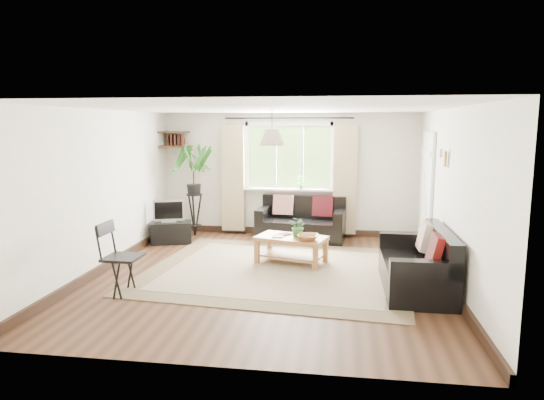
# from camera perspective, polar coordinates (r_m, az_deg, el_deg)

# --- Properties ---
(floor) EXTENTS (5.50, 5.50, 0.00)m
(floor) POSITION_cam_1_polar(r_m,az_deg,el_deg) (7.16, -0.46, -8.83)
(floor) COLOR black
(floor) RESTS_ON ground
(ceiling) EXTENTS (5.50, 5.50, 0.00)m
(ceiling) POSITION_cam_1_polar(r_m,az_deg,el_deg) (6.82, -0.49, 10.76)
(ceiling) COLOR white
(ceiling) RESTS_ON floor
(wall_back) EXTENTS (5.00, 0.02, 2.40)m
(wall_back) POSITION_cam_1_polar(r_m,az_deg,el_deg) (9.60, 1.99, 3.02)
(wall_back) COLOR white
(wall_back) RESTS_ON floor
(wall_front) EXTENTS (5.00, 0.02, 2.40)m
(wall_front) POSITION_cam_1_polar(r_m,az_deg,el_deg) (4.23, -6.08, -4.49)
(wall_front) COLOR white
(wall_front) RESTS_ON floor
(wall_left) EXTENTS (0.02, 5.50, 2.40)m
(wall_left) POSITION_cam_1_polar(r_m,az_deg,el_deg) (7.67, -19.28, 1.06)
(wall_left) COLOR white
(wall_left) RESTS_ON floor
(wall_right) EXTENTS (0.02, 5.50, 2.40)m
(wall_right) POSITION_cam_1_polar(r_m,az_deg,el_deg) (6.97, 20.30, 0.27)
(wall_right) COLOR white
(wall_right) RESTS_ON floor
(rug) EXTENTS (4.11, 3.62, 0.02)m
(rug) POSITION_cam_1_polar(r_m,az_deg,el_deg) (7.36, 0.68, -8.23)
(rug) COLOR beige
(rug) RESTS_ON floor
(window) EXTENTS (2.50, 0.16, 2.16)m
(window) POSITION_cam_1_polar(r_m,az_deg,el_deg) (9.53, 1.98, 5.09)
(window) COLOR white
(window) RESTS_ON wall_back
(door) EXTENTS (0.06, 0.96, 2.06)m
(door) POSITION_cam_1_polar(r_m,az_deg,el_deg) (8.64, 17.71, 0.63)
(door) COLOR silver
(door) RESTS_ON wall_right
(corner_shelf) EXTENTS (0.50, 0.50, 0.34)m
(corner_shelf) POSITION_cam_1_polar(r_m,az_deg,el_deg) (9.81, -11.43, 7.02)
(corner_shelf) COLOR black
(corner_shelf) RESTS_ON wall_back
(pendant_lamp) EXTENTS (0.36, 0.36, 0.54)m
(pendant_lamp) POSITION_cam_1_polar(r_m,az_deg,el_deg) (7.21, 0.00, 7.87)
(pendant_lamp) COLOR beige
(pendant_lamp) RESTS_ON ceiling
(wall_sconce) EXTENTS (0.12, 0.12, 0.28)m
(wall_sconce) POSITION_cam_1_polar(r_m,az_deg,el_deg) (7.19, 19.49, 4.89)
(wall_sconce) COLOR beige
(wall_sconce) RESTS_ON wall_right
(sofa_back) EXTENTS (1.71, 0.97, 0.77)m
(sofa_back) POSITION_cam_1_polar(r_m,az_deg,el_deg) (9.23, 3.45, -2.34)
(sofa_back) COLOR black
(sofa_back) RESTS_ON floor
(sofa_right) EXTENTS (1.66, 0.83, 0.78)m
(sofa_right) POSITION_cam_1_polar(r_m,az_deg,el_deg) (6.73, 16.55, -6.91)
(sofa_right) COLOR black
(sofa_right) RESTS_ON floor
(coffee_table) EXTENTS (1.19, 0.86, 0.44)m
(coffee_table) POSITION_cam_1_polar(r_m,az_deg,el_deg) (7.67, 2.29, -5.91)
(coffee_table) COLOR olive
(coffee_table) RESTS_ON floor
(table_plant) EXTENTS (0.37, 0.35, 0.32)m
(table_plant) POSITION_cam_1_polar(r_m,az_deg,el_deg) (7.60, 3.13, -3.15)
(table_plant) COLOR #2B6629
(table_plant) RESTS_ON coffee_table
(bowl) EXTENTS (0.35, 0.35, 0.08)m
(bowl) POSITION_cam_1_polar(r_m,az_deg,el_deg) (7.41, 4.25, -4.38)
(bowl) COLOR #9D6B36
(bowl) RESTS_ON coffee_table
(book_a) EXTENTS (0.17, 0.24, 0.02)m
(book_a) POSITION_cam_1_polar(r_m,az_deg,el_deg) (7.64, 0.12, -4.21)
(book_a) COLOR silver
(book_a) RESTS_ON coffee_table
(book_b) EXTENTS (0.26, 0.26, 0.02)m
(book_b) POSITION_cam_1_polar(r_m,az_deg,el_deg) (7.80, 1.16, -3.92)
(book_b) COLOR brown
(book_b) RESTS_ON coffee_table
(tv_stand) EXTENTS (0.82, 0.61, 0.39)m
(tv_stand) POSITION_cam_1_polar(r_m,az_deg,el_deg) (9.20, -11.75, -3.74)
(tv_stand) COLOR black
(tv_stand) RESTS_ON floor
(tv) EXTENTS (0.59, 0.35, 0.43)m
(tv) POSITION_cam_1_polar(r_m,az_deg,el_deg) (9.14, -12.06, -1.21)
(tv) COLOR #A5A5AA
(tv) RESTS_ON tv_stand
(palm_stand) EXTENTS (0.87, 0.87, 1.80)m
(palm_stand) POSITION_cam_1_polar(r_m,az_deg,el_deg) (9.60, -9.17, 1.12)
(palm_stand) COLOR black
(palm_stand) RESTS_ON floor
(folding_chair) EXTENTS (0.49, 0.49, 0.94)m
(folding_chair) POSITION_cam_1_polar(r_m,az_deg,el_deg) (6.55, -17.12, -6.61)
(folding_chair) COLOR black
(folding_chair) RESTS_ON floor
(sill_plant) EXTENTS (0.14, 0.10, 0.27)m
(sill_plant) POSITION_cam_1_polar(r_m,az_deg,el_deg) (9.47, 3.42, 2.11)
(sill_plant) COLOR #2D6023
(sill_plant) RESTS_ON window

